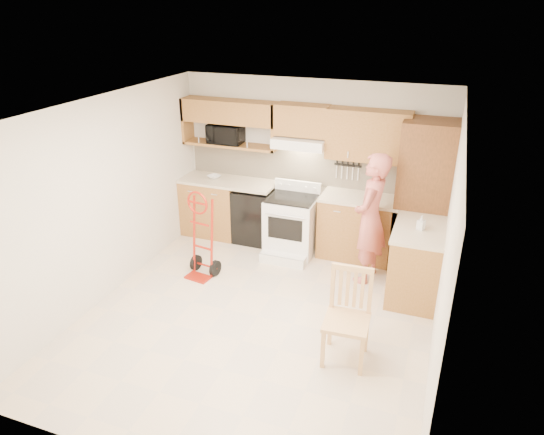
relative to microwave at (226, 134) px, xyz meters
The scene contains 28 objects.
floor 2.97m from the microwave, 57.53° to the right, with size 4.00×4.50×0.02m, color beige.
ceiling 2.62m from the microwave, 57.53° to the right, with size 4.00×4.50×0.02m, color white.
wall_back 1.39m from the microwave, ahead, with size 4.00×0.02×2.50m, color beige.
wall_front 4.56m from the microwave, 73.02° to the right, with size 4.00×0.02×2.50m, color beige.
wall_left 2.23m from the microwave, 108.15° to the right, with size 0.02×4.50×2.50m, color beige.
wall_right 3.95m from the microwave, 32.00° to the right, with size 0.02×4.50×2.50m, color beige.
backsplash 1.40m from the microwave, ahead, with size 3.92×0.03×0.55m, color beige.
lower_cab_left 1.21m from the microwave, 148.86° to the right, with size 0.90×0.60×0.90m, color #9E6C3D.
dishwasher 1.33m from the microwave, 14.38° to the right, with size 0.60×0.60×0.85m, color black.
lower_cab_right 2.47m from the microwave, ahead, with size 1.14×0.60×0.90m, color #9E6C3D.
countertop_left 0.73m from the microwave, 60.45° to the right, with size 1.50×0.63×0.04m, color beige.
countertop_right 2.28m from the microwave, ahead, with size 1.14×0.63×0.04m, color beige.
cab_return_right 3.38m from the microwave, 17.17° to the right, with size 0.60×1.00×0.90m, color #9E6C3D.
countertop_return 3.25m from the microwave, 17.17° to the right, with size 0.63×1.00×0.04m, color beige.
pantry_tall 3.04m from the microwave, ahead, with size 0.70×0.60×2.10m, color brown.
upper_cab_left 0.35m from the microwave, ahead, with size 1.50×0.33×0.34m, color #9E6C3D.
upper_shelf_mw 0.18m from the microwave, ahead, with size 1.50×0.33×0.04m, color #9E6C3D.
upper_cab_center 1.24m from the microwave, ahead, with size 0.76×0.33×0.44m, color #9E6C3D.
upper_cab_right 2.16m from the microwave, ahead, with size 1.14×0.33×0.70m, color #9E6C3D.
range_hood 1.21m from the microwave, ahead, with size 0.76×0.46×0.14m, color white.
knife_strip 1.92m from the microwave, ahead, with size 0.40×0.05×0.29m, color black, non-canonical shape.
microwave is the anchor object (origin of this frame).
range 1.68m from the microwave, 19.50° to the right, with size 0.71×0.93×1.05m, color white, non-canonical shape.
person 2.60m from the microwave, 17.15° to the right, with size 0.65×0.42×1.77m, color #BF5E56.
hand_truck 1.82m from the microwave, 80.56° to the right, with size 0.44×0.40×1.12m, color #A01C0D, non-canonical shape.
dining_chair 3.68m from the microwave, 45.12° to the right, with size 0.46×0.50×1.02m, color tan, non-canonical shape.
soap_bottle 3.23m from the microwave, 17.67° to the right, with size 0.08×0.08×0.18m, color white.
bowl 0.71m from the microwave, 141.25° to the right, with size 0.20×0.20×0.05m, color white.
Camera 1 is at (1.86, -4.60, 3.51)m, focal length 32.55 mm.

